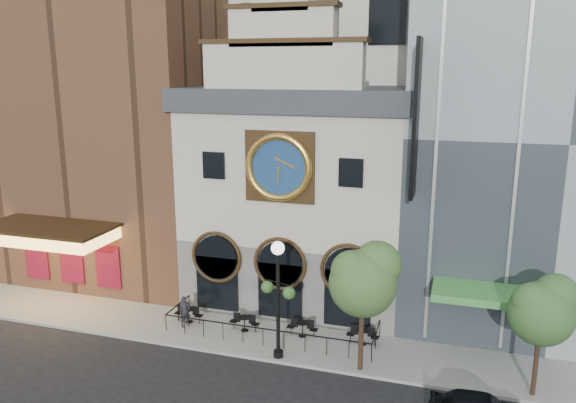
% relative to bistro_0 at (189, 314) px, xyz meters
% --- Properties ---
extents(ground, '(120.00, 120.00, 0.00)m').
position_rel_bistro_0_xyz_m(ground, '(4.67, -2.49, -0.61)').
color(ground, black).
rests_on(ground, ground).
extents(sidewalk, '(44.00, 5.00, 0.15)m').
position_rel_bistro_0_xyz_m(sidewalk, '(4.67, 0.01, -0.54)').
color(sidewalk, gray).
rests_on(sidewalk, ground).
extents(clock_building, '(12.60, 8.78, 18.65)m').
position_rel_bistro_0_xyz_m(clock_building, '(4.67, 5.33, 6.07)').
color(clock_building, '#605E5B').
rests_on(clock_building, ground).
extents(theater_building, '(14.00, 15.60, 25.00)m').
position_rel_bistro_0_xyz_m(theater_building, '(-8.33, 7.47, 11.99)').
color(theater_building, brown).
rests_on(theater_building, ground).
extents(retail_building, '(14.00, 14.40, 20.00)m').
position_rel_bistro_0_xyz_m(retail_building, '(17.66, 7.49, 9.53)').
color(retail_building, gray).
rests_on(retail_building, ground).
extents(cafe_railing, '(10.60, 2.60, 0.90)m').
position_rel_bistro_0_xyz_m(cafe_railing, '(4.67, 0.01, -0.01)').
color(cafe_railing, black).
rests_on(cafe_railing, sidewalk).
extents(bistro_0, '(1.58, 0.68, 0.90)m').
position_rel_bistro_0_xyz_m(bistro_0, '(0.00, 0.00, 0.00)').
color(bistro_0, black).
rests_on(bistro_0, sidewalk).
extents(bistro_1, '(1.58, 0.68, 0.90)m').
position_rel_bistro_0_xyz_m(bistro_1, '(3.21, -0.06, 0.00)').
color(bistro_1, black).
rests_on(bistro_1, sidewalk).
extents(bistro_2, '(1.58, 0.68, 0.90)m').
position_rel_bistro_0_xyz_m(bistro_2, '(6.23, 0.23, 0.00)').
color(bistro_2, black).
rests_on(bistro_2, sidewalk).
extents(bistro_3, '(1.58, 0.68, 0.90)m').
position_rel_bistro_0_xyz_m(bistro_3, '(9.27, 0.31, 0.00)').
color(bistro_3, black).
rests_on(bistro_3, sidewalk).
extents(pedestrian, '(0.70, 0.72, 1.66)m').
position_rel_bistro_0_xyz_m(pedestrian, '(0.07, -0.52, 0.37)').
color(pedestrian, black).
rests_on(pedestrian, sidewalk).
extents(lamppost, '(1.75, 0.97, 5.65)m').
position_rel_bistro_0_xyz_m(lamppost, '(5.71, -2.09, 3.03)').
color(lamppost, black).
rests_on(lamppost, sidewalk).
extents(tree_left, '(3.09, 2.98, 5.95)m').
position_rel_bistro_0_xyz_m(tree_left, '(9.63, -2.03, 3.90)').
color(tree_left, '#382619').
rests_on(tree_left, sidewalk).
extents(tree_right, '(2.71, 2.61, 5.23)m').
position_rel_bistro_0_xyz_m(tree_right, '(16.82, -1.90, 3.37)').
color(tree_right, '#382619').
rests_on(tree_right, sidewalk).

